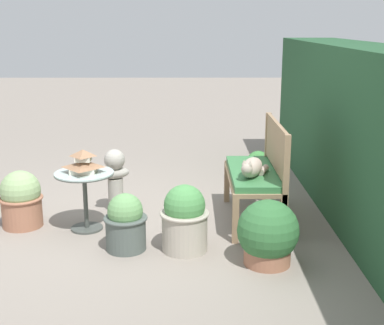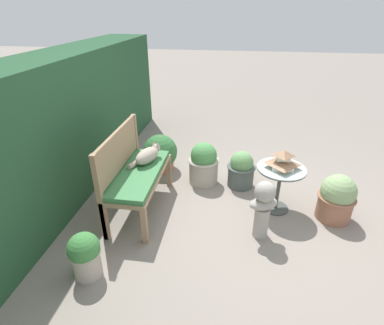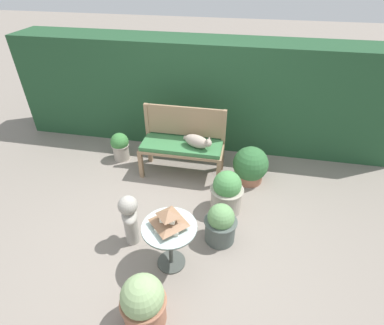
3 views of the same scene
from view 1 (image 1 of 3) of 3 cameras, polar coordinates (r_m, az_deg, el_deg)
ground at (r=5.55m, az=-5.94°, el=-6.47°), size 30.00×30.00×0.00m
foliage_hedge_back at (r=5.56m, az=18.72°, el=2.42°), size 6.40×0.76×1.77m
garden_bench at (r=5.50m, az=6.48°, el=-1.59°), size 1.25×0.50×0.54m
bench_backrest at (r=5.46m, az=8.95°, el=1.12°), size 1.25×0.06×1.03m
cat at (r=5.21m, az=6.43°, el=-0.54°), size 0.46×0.35×0.21m
patio_table at (r=5.32m, az=-11.38°, el=-2.37°), size 0.58×0.58×0.59m
pagoda_birdhouse at (r=5.26m, az=-11.50°, el=-0.01°), size 0.32×0.32×0.23m
garden_bust at (r=5.81m, az=-8.20°, el=-1.37°), size 0.29×0.36×0.69m
potted_plant_bench_left at (r=4.59m, az=8.09°, el=-7.64°), size 0.53×0.53×0.56m
potted_plant_hedge_corner at (r=6.62m, az=7.05°, el=-0.69°), size 0.30×0.30×0.48m
potted_plant_patio_mid at (r=5.62m, az=-17.76°, el=-3.79°), size 0.43×0.43×0.58m
potted_plant_table_near at (r=4.80m, az=-0.79°, el=-6.05°), size 0.45×0.45×0.61m
potted_plant_path_edge at (r=4.86m, az=-7.10°, el=-6.42°), size 0.40×0.40×0.53m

